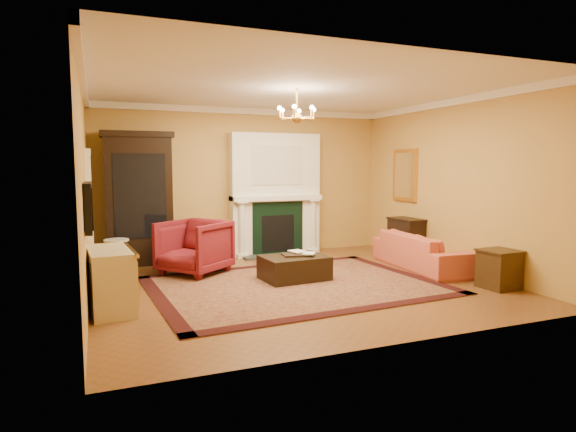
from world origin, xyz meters
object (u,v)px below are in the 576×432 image
coral_sofa (423,245)px  pedestal_table (117,257)px  console_table (406,240)px  china_cabinet (139,202)px  end_table (499,270)px  commode (111,280)px  wingback_armchair (194,244)px  leather_ottoman (294,268)px

coral_sofa → pedestal_table: bearing=83.4°
console_table → china_cabinet: bearing=160.1°
end_table → console_table: bearing=88.6°
commode → console_table: (5.51, 1.43, -0.00)m
wingback_armchair → console_table: bearing=47.2°
commode → china_cabinet: bearing=73.5°
wingback_armchair → coral_sofa: size_ratio=0.47×
commode → end_table: bearing=-14.9°
end_table → wingback_armchair: bearing=146.7°
end_table → leather_ottoman: end_table is taller
coral_sofa → console_table: bearing=-11.6°
pedestal_table → coral_sofa: coral_sofa is taller
wingback_armchair → commode: size_ratio=0.96×
pedestal_table → end_table: bearing=-25.8°
china_cabinet → pedestal_table: size_ratio=3.45×
console_table → wingback_armchair: bearing=173.2°
coral_sofa → leather_ottoman: coral_sofa is taller
china_cabinet → wingback_armchair: size_ratio=2.32×
wingback_armchair → end_table: wingback_armchair is taller
end_table → console_table: console_table is taller
china_cabinet → console_table: china_cabinet is taller
commode → console_table: 5.69m
coral_sofa → commode: bearing=100.7°
china_cabinet → commode: (-0.60, -2.88, -0.78)m
wingback_armchair → pedestal_table: 1.25m
leather_ottoman → coral_sofa: bearing=-5.1°
china_cabinet → leather_ottoman: bearing=-44.6°
commode → coral_sofa: size_ratio=0.49×
china_cabinet → pedestal_table: 1.59m
wingback_armchair → coral_sofa: 4.04m
china_cabinet → end_table: bearing=-37.4°
wingback_armchair → leather_ottoman: 1.78m
commode → pedestal_table: bearing=80.3°
china_cabinet → leather_ottoman: size_ratio=2.32×
coral_sofa → console_table: size_ratio=2.77×
end_table → console_table: (0.06, 2.42, 0.11)m
pedestal_table → leather_ottoman: size_ratio=0.67×
coral_sofa → end_table: size_ratio=3.90×
china_cabinet → leather_ottoman: (2.19, -2.25, -0.97)m
china_cabinet → coral_sofa: size_ratio=1.08×
coral_sofa → leather_ottoman: (-2.49, 0.03, -0.22)m
china_cabinet → console_table: (4.91, -1.45, -0.78)m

